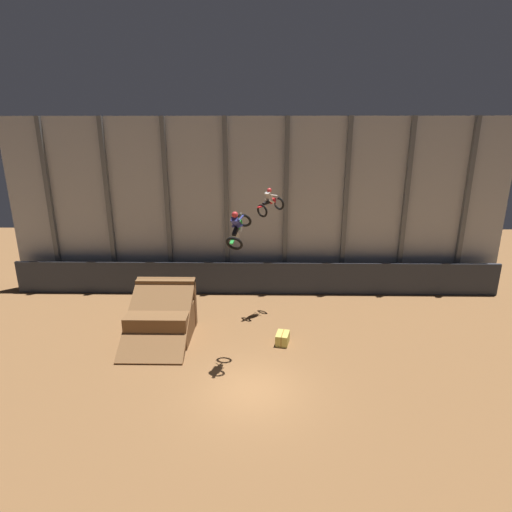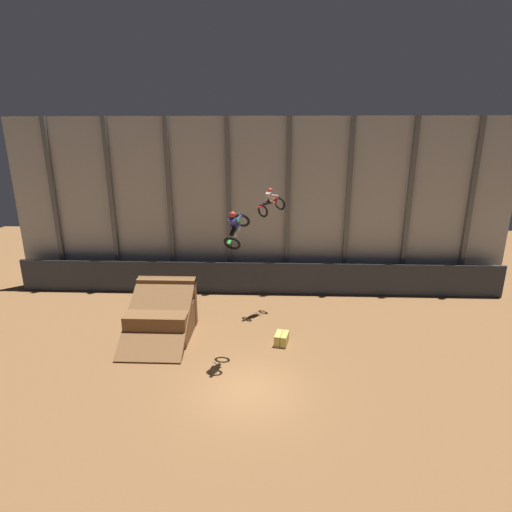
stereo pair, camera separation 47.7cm
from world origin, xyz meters
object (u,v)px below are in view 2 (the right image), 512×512
at_px(dirt_ramp, 163,316).
at_px(hay_bale_trackside, 282,339).
at_px(rider_bike_right_air, 271,203).
at_px(rider_bike_left_air, 236,228).

relative_size(dirt_ramp, hay_bale_trackside, 4.38).
bearing_deg(rider_bike_right_air, hay_bale_trackside, -38.38).
distance_m(dirt_ramp, rider_bike_right_air, 8.35).
relative_size(rider_bike_right_air, hay_bale_trackside, 1.67).
relative_size(rider_bike_left_air, hay_bale_trackside, 1.86).
xyz_separation_m(dirt_ramp, rider_bike_right_air, (5.56, 3.01, 5.45)).
bearing_deg(rider_bike_left_air, dirt_ramp, 165.25).
xyz_separation_m(rider_bike_left_air, hay_bale_trackside, (2.05, 1.55, -5.95)).
height_order(dirt_ramp, rider_bike_left_air, rider_bike_left_air).
relative_size(dirt_ramp, rider_bike_left_air, 2.35).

